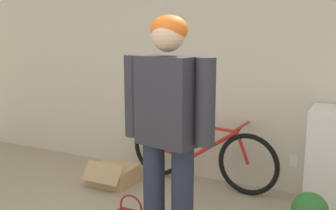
% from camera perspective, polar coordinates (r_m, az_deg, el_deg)
% --- Properties ---
extents(wall_back, '(8.00, 0.07, 2.60)m').
position_cam_1_polar(wall_back, '(4.22, 11.17, 5.57)').
color(wall_back, beige).
rests_on(wall_back, ground_plane).
extents(person, '(0.71, 0.33, 1.77)m').
position_cam_1_polar(person, '(2.82, 0.01, -2.07)').
color(person, '#23283D').
rests_on(person, ground_plane).
extents(bicycle, '(1.73, 0.46, 0.72)m').
position_cam_1_polar(bicycle, '(4.32, 4.67, -7.08)').
color(bicycle, black).
rests_on(bicycle, ground_plane).
extents(cardboard_box, '(0.47, 0.49, 0.27)m').
position_cam_1_polar(cardboard_box, '(4.46, -7.93, -9.93)').
color(cardboard_box, tan).
rests_on(cardboard_box, ground_plane).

